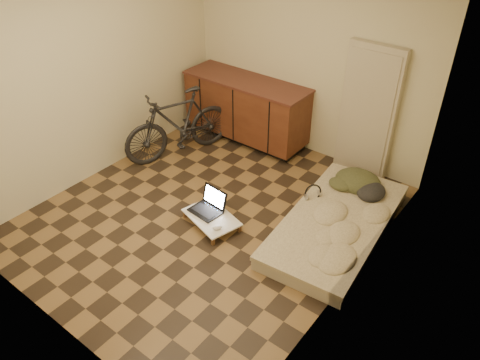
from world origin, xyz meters
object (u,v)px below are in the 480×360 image
Objects in this scene: futon at (336,224)px; laptop at (209,206)px; lap_desk at (212,218)px; bicycle at (178,121)px.

futon is 1.45m from laptop.
lap_desk is at bearing -30.46° from laptop.
bicycle is at bearing 151.73° from laptop.
bicycle is 1.52m from laptop.
futon is at bearing 16.78° from bicycle.
futon is 5.64× the size of laptop.
laptop reaches higher than lap_desk.
laptop is at bearing -156.92° from futon.
bicycle is 2.20× the size of lap_desk.
laptop is (-1.27, -0.68, 0.07)m from futon.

